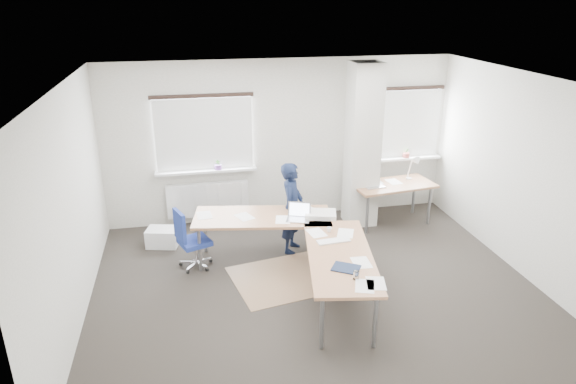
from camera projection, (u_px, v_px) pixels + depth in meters
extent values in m
plane|color=#292421|center=(315.00, 287.00, 7.08)|extent=(6.00, 6.00, 0.00)
cube|color=#B7B5A7|center=(280.00, 141.00, 8.86)|extent=(6.00, 0.04, 2.80)
cube|color=#B7B5A7|center=(392.00, 298.00, 4.30)|extent=(6.00, 0.04, 2.80)
cube|color=#B7B5A7|center=(70.00, 211.00, 6.02)|extent=(0.04, 5.00, 2.80)
cube|color=#B7B5A7|center=(525.00, 177.00, 7.14)|extent=(0.04, 5.00, 2.80)
cube|color=white|center=(319.00, 82.00, 6.07)|extent=(6.00, 5.00, 0.04)
cube|color=#B7B5A7|center=(363.00, 146.00, 8.61)|extent=(0.50, 0.50, 2.78)
cube|color=white|center=(204.00, 134.00, 8.52)|extent=(1.60, 0.04, 1.20)
cube|color=white|center=(204.00, 135.00, 8.48)|extent=(1.60, 0.02, 1.20)
cube|color=white|center=(206.00, 171.00, 8.68)|extent=(1.70, 0.20, 0.04)
cube|color=white|center=(406.00, 124.00, 9.19)|extent=(1.20, 0.04, 1.20)
cube|color=white|center=(407.00, 124.00, 9.16)|extent=(1.20, 0.02, 1.20)
cube|color=white|center=(405.00, 158.00, 9.35)|extent=(1.30, 0.20, 0.04)
cube|color=white|center=(208.00, 199.00, 8.89)|extent=(1.40, 0.10, 0.60)
cylinder|color=#784497|center=(218.00, 167.00, 8.68)|extent=(0.12, 0.12, 0.08)
imported|color=#316026|center=(218.00, 165.00, 8.66)|extent=(0.09, 0.06, 0.17)
cylinder|color=#AA4941|center=(406.00, 155.00, 9.31)|extent=(0.12, 0.12, 0.08)
imported|color=#316026|center=(406.00, 153.00, 9.30)|extent=(0.09, 0.07, 0.17)
cube|color=#8B694B|center=(285.00, 278.00, 7.29)|extent=(1.65, 1.47, 0.01)
cube|color=white|center=(163.00, 237.00, 8.20)|extent=(0.55, 0.44, 0.29)
cube|color=#925E3E|center=(262.00, 217.00, 7.54)|extent=(2.11, 1.14, 0.04)
cube|color=#925E3E|center=(340.00, 255.00, 6.45)|extent=(1.14, 2.11, 0.04)
cylinder|color=gray|center=(200.00, 250.00, 7.37)|extent=(0.05, 0.05, 0.69)
cylinder|color=gray|center=(205.00, 231.00, 7.93)|extent=(0.05, 0.05, 0.69)
cylinder|color=gray|center=(321.00, 230.00, 7.98)|extent=(0.05, 0.05, 0.69)
cylinder|color=gray|center=(322.00, 322.00, 5.73)|extent=(0.05, 0.05, 0.69)
cylinder|color=gray|center=(375.00, 322.00, 5.75)|extent=(0.05, 0.05, 0.69)
cylinder|color=gray|center=(352.00, 248.00, 7.43)|extent=(0.05, 0.05, 0.69)
cube|color=#B7B7BC|center=(298.00, 220.00, 7.39)|extent=(0.39, 0.33, 0.01)
cube|color=#B7B7BC|center=(299.00, 209.00, 7.46)|extent=(0.32, 0.16, 0.22)
cube|color=silver|center=(299.00, 209.00, 7.46)|extent=(0.28, 0.13, 0.19)
cube|color=white|center=(334.00, 241.00, 6.75)|extent=(0.45, 0.18, 0.02)
cube|color=#131E36|center=(346.00, 268.00, 6.09)|extent=(0.40, 0.37, 0.01)
cube|color=silver|center=(320.00, 214.00, 7.50)|extent=(0.52, 0.42, 0.07)
imported|color=white|center=(329.00, 230.00, 7.01)|extent=(0.08, 0.08, 0.07)
cylinder|color=silver|center=(356.00, 275.00, 5.85)|extent=(0.07, 0.07, 0.10)
cube|color=#925E3E|center=(393.00, 185.00, 8.82)|extent=(1.48, 0.87, 0.04)
cylinder|color=gray|center=(367.00, 214.00, 8.55)|extent=(0.05, 0.05, 0.69)
cylinder|color=gray|center=(429.00, 205.00, 8.91)|extent=(0.05, 0.05, 0.69)
cylinder|color=gray|center=(354.00, 203.00, 8.99)|extent=(0.05, 0.05, 0.69)
cylinder|color=gray|center=(414.00, 195.00, 9.35)|extent=(0.05, 0.05, 0.69)
cube|color=#B7B7BC|center=(374.00, 186.00, 8.67)|extent=(0.36, 0.27, 0.01)
cube|color=#B7B7BC|center=(371.00, 178.00, 8.73)|extent=(0.33, 0.09, 0.22)
cube|color=silver|center=(371.00, 178.00, 8.73)|extent=(0.29, 0.07, 0.19)
cylinder|color=white|center=(409.00, 178.00, 9.04)|extent=(0.10, 0.10, 0.02)
cylinder|color=white|center=(410.00, 168.00, 8.97)|extent=(0.02, 0.16, 0.38)
cylinder|color=white|center=(414.00, 158.00, 8.78)|extent=(0.02, 0.29, 0.13)
cone|color=white|center=(417.00, 162.00, 8.66)|extent=(0.14, 0.16, 0.17)
cube|color=navy|center=(195.00, 242.00, 7.46)|extent=(0.53, 0.53, 0.07)
cube|color=navy|center=(180.00, 226.00, 7.25)|extent=(0.18, 0.35, 0.45)
cylinder|color=silver|center=(195.00, 252.00, 7.52)|extent=(0.05, 0.05, 0.30)
cylinder|color=black|center=(211.00, 261.00, 7.71)|extent=(0.06, 0.04, 0.05)
cylinder|color=black|center=(195.00, 257.00, 7.80)|extent=(0.03, 0.05, 0.05)
cylinder|color=black|center=(181.00, 264.00, 7.61)|extent=(0.06, 0.04, 0.05)
cylinder|color=black|center=(188.00, 272.00, 7.39)|extent=(0.05, 0.06, 0.05)
cylinder|color=black|center=(207.00, 270.00, 7.46)|extent=(0.05, 0.06, 0.05)
imported|color=black|center=(292.00, 208.00, 7.85)|extent=(0.53, 0.62, 1.43)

